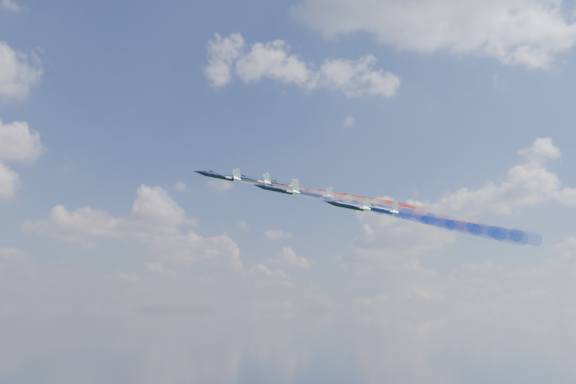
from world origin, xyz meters
TOP-DOWN VIEW (x-y plane):
  - jet_lead at (-11.53, -6.37)m, footprint 14.89×13.37m
  - trail_lead at (16.11, -13.41)m, footprint 45.81×16.48m
  - jet_inner_left at (-1.92, -18.25)m, footprint 14.89×13.37m
  - trail_inner_left at (25.72, -25.29)m, footprint 45.81×16.48m
  - jet_inner_right at (2.55, 0.37)m, footprint 14.89×13.37m
  - trail_inner_right at (30.19, -6.67)m, footprint 45.81×16.48m
  - jet_outer_left at (8.62, -32.06)m, footprint 14.89×13.37m
  - trail_outer_left at (36.26, -39.11)m, footprint 45.81×16.48m
  - jet_center_third at (13.77, -12.93)m, footprint 14.89×13.37m
  - trail_center_third at (41.41, -19.97)m, footprint 45.81×16.48m
  - jet_outer_right at (18.58, 8.19)m, footprint 14.89×13.37m
  - trail_outer_right at (46.22, 1.14)m, footprint 45.81×16.48m
  - jet_rear_left at (23.67, -27.05)m, footprint 14.89×13.37m
  - trail_rear_left at (51.31, -34.09)m, footprint 45.81×16.48m
  - jet_rear_right at (27.52, -5.51)m, footprint 14.89×13.37m
  - trail_rear_right at (55.16, -12.56)m, footprint 45.81×16.48m

SIDE VIEW (x-z plane):
  - trail_outer_left at x=36.26m, z-range 146.39..156.48m
  - trail_rear_left at x=51.31m, z-range 147.55..157.64m
  - jet_outer_left at x=8.62m, z-range 150.79..158.17m
  - jet_rear_left at x=23.67m, z-range 151.95..159.33m
  - trail_inner_left at x=25.72m, z-range 151.22..161.32m
  - trail_center_third at x=41.41m, z-range 152.48..162.57m
  - trail_rear_right at x=55.16m, z-range 153.15..163.24m
  - jet_inner_left at x=-1.92m, z-range 155.62..163.00m
  - trail_lead at x=16.11m, z-range 155.34..165.43m
  - jet_center_third at x=13.77m, z-range 156.88..164.26m
  - jet_rear_right at x=27.52m, z-range 157.55..164.93m
  - trail_inner_right at x=30.19m, z-range 157.16..167.25m
  - jet_lead at x=-11.53m, z-range 159.73..167.11m
  - trail_outer_right at x=46.22m, z-range 159.01..169.10m
  - jet_inner_right at x=2.55m, z-range 161.55..168.93m
  - jet_outer_right at x=18.58m, z-range 163.41..170.79m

